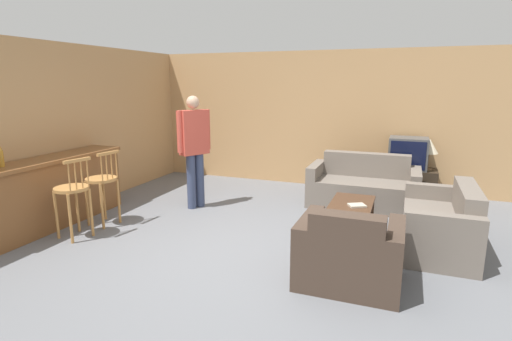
# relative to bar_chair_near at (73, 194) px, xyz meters

# --- Properties ---
(ground_plane) EXTENTS (24.00, 24.00, 0.00)m
(ground_plane) POSITION_rel_bar_chair_near_xyz_m (2.27, 0.24, -0.59)
(ground_plane) COLOR slate
(wall_back) EXTENTS (9.40, 0.08, 2.60)m
(wall_back) POSITION_rel_bar_chair_near_xyz_m (2.27, 3.91, 0.71)
(wall_back) COLOR tan
(wall_back) RESTS_ON ground_plane
(wall_left) EXTENTS (0.08, 8.67, 2.60)m
(wall_left) POSITION_rel_bar_chair_near_xyz_m (-0.98, 1.58, 0.71)
(wall_left) COLOR tan
(wall_left) RESTS_ON ground_plane
(bar_counter) EXTENTS (0.55, 2.34, 0.98)m
(bar_counter) POSITION_rel_bar_chair_near_xyz_m (-0.65, 0.25, -0.10)
(bar_counter) COLOR brown
(bar_counter) RESTS_ON ground_plane
(bar_chair_near) EXTENTS (0.51, 0.51, 1.08)m
(bar_chair_near) POSITION_rel_bar_chair_near_xyz_m (0.00, 0.00, 0.00)
(bar_chair_near) COLOR #B77F42
(bar_chair_near) RESTS_ON ground_plane
(bar_chair_mid) EXTENTS (0.48, 0.48, 1.08)m
(bar_chair_mid) POSITION_rel_bar_chair_near_xyz_m (0.00, 0.54, 0.00)
(bar_chair_mid) COLOR #B77F42
(bar_chair_mid) RESTS_ON ground_plane
(couch_far) EXTENTS (1.73, 0.87, 0.84)m
(couch_far) POSITION_rel_bar_chair_near_xyz_m (3.38, 2.78, -0.29)
(couch_far) COLOR #70665B
(couch_far) RESTS_ON ground_plane
(armchair_near) EXTENTS (1.01, 0.83, 0.82)m
(armchair_near) POSITION_rel_bar_chair_near_xyz_m (3.53, 0.02, -0.29)
(armchair_near) COLOR #423328
(armchair_near) RESTS_ON ground_plane
(loveseat_right) EXTENTS (0.80, 1.49, 0.81)m
(loveseat_right) POSITION_rel_bar_chair_near_xyz_m (4.47, 1.30, -0.29)
(loveseat_right) COLOR #70665B
(loveseat_right) RESTS_ON ground_plane
(coffee_table) EXTENTS (0.55, 1.09, 0.42)m
(coffee_table) POSITION_rel_bar_chair_near_xyz_m (3.36, 1.40, -0.24)
(coffee_table) COLOR #472D1E
(coffee_table) RESTS_ON ground_plane
(tv_unit) EXTENTS (1.01, 0.52, 0.53)m
(tv_unit) POSITION_rel_bar_chair_near_xyz_m (4.03, 3.54, -0.33)
(tv_unit) COLOR #2D2319
(tv_unit) RESTS_ON ground_plane
(tv) EXTENTS (0.64, 0.49, 0.55)m
(tv) POSITION_rel_bar_chair_near_xyz_m (4.03, 3.53, 0.21)
(tv) COLOR #4C4C4C
(tv) RESTS_ON tv_unit
(bottle) EXTENTS (0.06, 0.06, 0.31)m
(bottle) POSITION_rel_bar_chair_near_xyz_m (-0.68, -0.40, 0.53)
(bottle) COLOR #B27A23
(bottle) RESTS_ON bar_counter
(book_on_table) EXTENTS (0.26, 0.24, 0.02)m
(book_on_table) POSITION_rel_bar_chair_near_xyz_m (3.44, 1.34, -0.16)
(book_on_table) COLOR #B7AD99
(book_on_table) RESTS_ON coffee_table
(table_lamp) EXTENTS (0.30, 0.30, 0.54)m
(table_lamp) POSITION_rel_bar_chair_near_xyz_m (4.36, 3.54, 0.34)
(table_lamp) COLOR brown
(table_lamp) RESTS_ON tv_unit
(person_by_window) EXTENTS (0.38, 0.54, 1.81)m
(person_by_window) POSITION_rel_bar_chair_near_xyz_m (0.83, 1.73, 0.43)
(person_by_window) COLOR #384260
(person_by_window) RESTS_ON ground_plane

